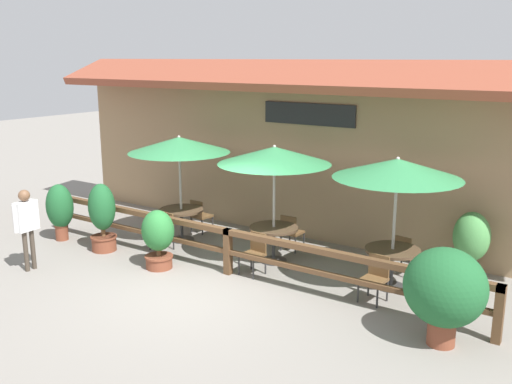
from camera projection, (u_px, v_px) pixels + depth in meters
name	position (u px, v px, depth m)	size (l,w,h in m)	color
ground_plane	(195.00, 291.00, 10.70)	(60.00, 60.00, 0.00)	gray
building_facade	(304.00, 149.00, 13.51)	(14.28, 1.49, 4.23)	#997A56
patio_railing	(228.00, 241.00, 11.39)	(10.40, 0.14, 0.95)	brown
patio_umbrella_near	(179.00, 145.00, 13.14)	(2.36, 2.36, 2.53)	#B7B2A8
dining_table_near	(181.00, 215.00, 13.53)	(1.04, 1.04, 0.77)	#4C3826
chair_near_streetside	(164.00, 230.00, 12.93)	(0.49, 0.49, 0.84)	brown
chair_near_wallside	(200.00, 215.00, 14.16)	(0.45, 0.45, 0.84)	brown
patio_umbrella_middle	(274.00, 155.00, 11.72)	(2.36, 2.36, 2.53)	#B7B2A8
dining_table_middle	(274.00, 234.00, 12.11)	(1.04, 1.04, 0.77)	#4C3826
chair_middle_streetside	(254.00, 252.00, 11.46)	(0.46, 0.46, 0.84)	brown
chair_middle_wallside	(291.00, 231.00, 12.83)	(0.42, 0.42, 0.84)	brown
patio_umbrella_far	(397.00, 169.00, 10.34)	(2.36, 2.36, 2.53)	#B7B2A8
dining_table_far	(392.00, 256.00, 10.73)	(1.04, 1.04, 0.77)	#4C3826
chair_far_streetside	(375.00, 276.00, 10.18)	(0.46, 0.46, 0.84)	brown
chair_far_wallside	(404.00, 253.00, 11.38)	(0.48, 0.48, 0.84)	brown
potted_plant_entrance_palm	(158.00, 237.00, 11.72)	(0.70, 0.63, 1.24)	brown
potted_plant_small_flowering	(102.00, 215.00, 12.76)	(0.63, 0.59, 1.55)	brown
potted_plant_corner_fern	(445.00, 289.00, 8.51)	(1.24, 1.12, 1.54)	brown
potted_plant_tall_tropical	(60.00, 208.00, 13.52)	(0.67, 0.61, 1.37)	brown
potted_plant_broad_leaf	(471.00, 239.00, 11.16)	(0.71, 0.64, 1.35)	#B7AD99
pedestrian	(26.00, 219.00, 11.52)	(0.23, 0.59, 1.70)	#42382D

